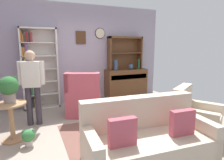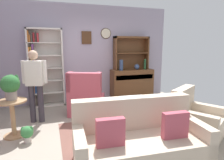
{
  "view_description": "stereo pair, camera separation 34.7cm",
  "coord_description": "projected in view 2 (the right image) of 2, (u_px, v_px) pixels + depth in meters",
  "views": [
    {
      "loc": [
        -1.43,
        -3.35,
        1.66
      ],
      "look_at": [
        0.1,
        0.2,
        0.95
      ],
      "focal_mm": 30.51,
      "sensor_mm": 36.0,
      "label": 1
    },
    {
      "loc": [
        -1.11,
        -3.48,
        1.66
      ],
      "look_at": [
        0.1,
        0.2,
        0.95
      ],
      "focal_mm": 30.51,
      "sensor_mm": 36.0,
      "label": 2
    }
  ],
  "objects": [
    {
      "name": "armchair_floral",
      "position": [
        195.0,
        121.0,
        3.49
      ],
      "size": [
        1.05,
        1.06,
        0.88
      ],
      "color": "beige",
      "rests_on": "ground_plane"
    },
    {
      "name": "book_stack",
      "position": [
        123.0,
        117.0,
        3.25
      ],
      "size": [
        0.21,
        0.15,
        0.05
      ],
      "color": "gold",
      "rests_on": "coffee_table"
    },
    {
      "name": "wall_back",
      "position": [
        89.0,
        54.0,
        5.63
      ],
      "size": [
        5.0,
        0.09,
        2.8
      ],
      "color": "#A399AD",
      "rests_on": "ground_plane"
    },
    {
      "name": "wingback_chair",
      "position": [
        86.0,
        99.0,
        4.6
      ],
      "size": [
        1.03,
        1.04,
        1.05
      ],
      "color": "#B74C5B",
      "rests_on": "ground_plane"
    },
    {
      "name": "plant_stand",
      "position": [
        13.0,
        114.0,
        3.45
      ],
      "size": [
        0.52,
        0.52,
        0.69
      ],
      "color": "#A87F56",
      "rests_on": "ground_plane"
    },
    {
      "name": "vase_tall",
      "position": [
        121.0,
        65.0,
        5.64
      ],
      "size": [
        0.11,
        0.11,
        0.31
      ],
      "primitive_type": "cylinder",
      "color": "#33476B",
      "rests_on": "sideboard"
    },
    {
      "name": "sideboard",
      "position": [
        132.0,
        83.0,
        5.93
      ],
      "size": [
        1.3,
        0.45,
        0.92
      ],
      "color": "brown",
      "rests_on": "ground_plane"
    },
    {
      "name": "potted_plant_large",
      "position": [
        11.0,
        85.0,
        3.42
      ],
      "size": [
        0.33,
        0.33,
        0.45
      ],
      "color": "gray",
      "rests_on": "plant_stand"
    },
    {
      "name": "area_rug",
      "position": [
        125.0,
        132.0,
        3.67
      ],
      "size": [
        2.41,
        1.63,
        0.01
      ],
      "primitive_type": "cube",
      "color": "brown",
      "rests_on": "ground_plane"
    },
    {
      "name": "person_reading",
      "position": [
        35.0,
        81.0,
        4.03
      ],
      "size": [
        0.52,
        0.28,
        1.56
      ],
      "color": "#38333D",
      "rests_on": "ground_plane"
    },
    {
      "name": "potted_plant_small",
      "position": [
        27.0,
        133.0,
        3.28
      ],
      "size": [
        0.21,
        0.21,
        0.29
      ],
      "color": "beige",
      "rests_on": "ground_plane"
    },
    {
      "name": "coffee_table",
      "position": [
        122.0,
        120.0,
        3.37
      ],
      "size": [
        0.8,
        0.5,
        0.42
      ],
      "color": "brown",
      "rests_on": "ground_plane"
    },
    {
      "name": "vase_round",
      "position": [
        137.0,
        67.0,
        5.82
      ],
      "size": [
        0.15,
        0.15,
        0.17
      ],
      "primitive_type": "ellipsoid",
      "color": "#33476B",
      "rests_on": "sideboard"
    },
    {
      "name": "ground_plane",
      "position": [
        110.0,
        128.0,
        3.89
      ],
      "size": [
        5.4,
        4.6,
        0.02
      ],
      "primitive_type": "cube",
      "color": "#9E9384"
    },
    {
      "name": "sideboard_hutch",
      "position": [
        131.0,
        48.0,
        5.85
      ],
      "size": [
        1.1,
        0.26,
        1.0
      ],
      "color": "brown",
      "rests_on": "sideboard"
    },
    {
      "name": "couch_floral",
      "position": [
        139.0,
        142.0,
        2.68
      ],
      "size": [
        1.86,
        0.98,
        0.9
      ],
      "color": "beige",
      "rests_on": "ground_plane"
    },
    {
      "name": "bottle_wine",
      "position": [
        145.0,
        64.0,
        5.87
      ],
      "size": [
        0.07,
        0.07,
        0.32
      ],
      "primitive_type": "cylinder",
      "color": "#194223",
      "rests_on": "sideboard"
    },
    {
      "name": "bookshelf",
      "position": [
        43.0,
        69.0,
        5.13
      ],
      "size": [
        0.9,
        0.3,
        2.1
      ],
      "color": "silver",
      "rests_on": "ground_plane"
    }
  ]
}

